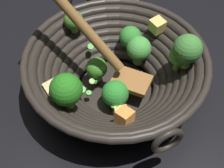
# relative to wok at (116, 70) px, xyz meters

# --- Properties ---
(ground_plane) EXTENTS (4.00, 4.00, 0.00)m
(ground_plane) POSITION_rel_wok_xyz_m (-0.00, -0.00, -0.07)
(ground_plane) COLOR black
(wok) EXTENTS (0.38, 0.34, 0.26)m
(wok) POSITION_rel_wok_xyz_m (0.00, 0.00, 0.00)
(wok) COLOR black
(wok) RESTS_ON ground
(garlic_bulb) EXTENTS (0.05, 0.05, 0.05)m
(garlic_bulb) POSITION_rel_wok_xyz_m (-0.20, 0.16, -0.04)
(garlic_bulb) COLOR silver
(garlic_bulb) RESTS_ON ground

